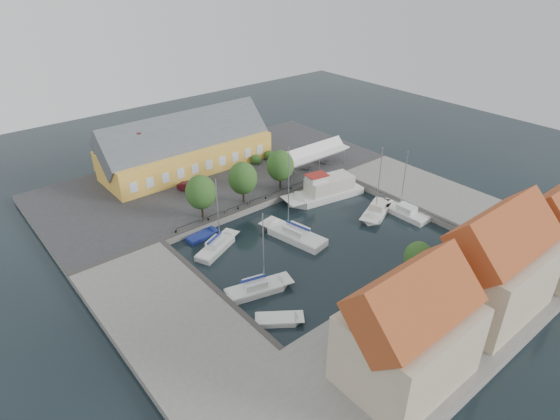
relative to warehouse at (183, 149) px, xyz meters
name	(u,v)px	position (x,y,z in m)	size (l,w,h in m)	color
ground	(308,237)	(2.60, -28.36, -4.43)	(140.00, 140.00, 0.00)	black
north_quay	(215,177)	(2.60, -5.36, -3.93)	(56.00, 26.00, 1.00)	#2D2D30
west_quay	(167,312)	(-19.40, -30.36, -3.93)	(12.00, 24.00, 1.00)	slate
east_quay	(420,191)	(24.60, -30.36, -3.93)	(12.00, 24.00, 1.00)	slate
south_bank	(446,317)	(2.60, -49.36, -3.93)	(56.00, 14.00, 1.00)	slate
quay_edge_fittings	(286,216)	(2.62, -23.61, -3.37)	(56.00, 24.72, 0.40)	#383533
warehouse	(183,149)	(0.00, 0.00, 0.00)	(28.56, 14.00, 9.55)	gold
tent_canopy	(312,154)	(16.60, -13.86, -0.74)	(14.00, 4.00, 2.83)	white
quay_trees	(243,178)	(0.60, -16.36, 0.45)	(18.20, 4.20, 6.30)	black
car_silver	(261,136)	(18.57, 2.81, -2.82)	(1.43, 3.56, 1.21)	#B5B9BD
car_red	(191,187)	(-3.69, -8.34, -2.73)	(1.48, 4.25, 1.40)	#4F1219
center_sailboat	(294,236)	(0.85, -27.40, -4.06)	(4.67, 10.10, 13.33)	silver
trawler	(326,191)	(12.39, -21.59, -3.41)	(13.61, 6.10, 5.00)	silver
east_boat_b	(377,212)	(14.60, -30.03, -4.17)	(8.45, 5.58, 11.14)	silver
east_boat_c	(404,213)	(17.28, -32.84, -4.17)	(2.62, 8.03, 10.25)	silver
west_boat_a	(217,247)	(-8.49, -23.11, -4.15)	(7.72, 5.09, 10.23)	silver
west_boat_d	(258,290)	(-9.61, -33.21, -4.16)	(8.05, 4.22, 10.54)	silver
launch_sw	(278,321)	(-10.90, -38.42, -4.34)	(5.19, 4.52, 0.98)	silver
launch_nw	(202,237)	(-8.55, -19.49, -4.34)	(4.62, 2.18, 0.88)	navy
townhouses	(487,278)	(4.52, -51.60, 1.40)	(36.30, 8.50, 12.00)	tan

